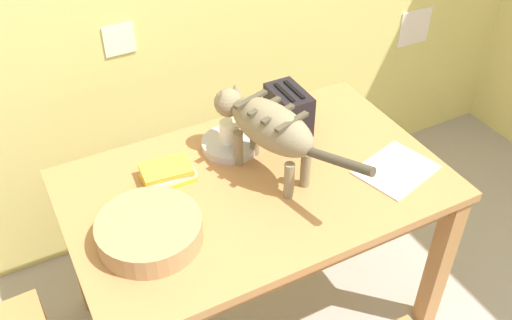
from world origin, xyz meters
TOP-DOWN VIEW (x-y plane):
  - dining_table at (-0.04, 1.26)m, footprint 1.34×0.84m
  - cat at (0.03, 1.29)m, footprint 0.26×0.67m
  - saucer_bowl at (-0.03, 1.48)m, footprint 0.22×0.22m
  - coffee_mug at (-0.03, 1.48)m, footprint 0.12×0.08m
  - magazine at (0.45, 1.08)m, footprint 0.32×0.28m
  - book_stack at (-0.31, 1.42)m, footprint 0.19×0.13m
  - wicker_basket at (-0.46, 1.16)m, footprint 0.33×0.33m
  - toaster at (0.23, 1.49)m, footprint 0.12×0.20m

SIDE VIEW (x-z plane):
  - dining_table at x=-0.04m, z-range 0.28..1.03m
  - magazine at x=0.45m, z-range 0.74..0.75m
  - saucer_bowl at x=-0.03m, z-range 0.74..0.78m
  - book_stack at x=-0.31m, z-range 0.74..0.80m
  - wicker_basket at x=-0.46m, z-range 0.75..0.83m
  - coffee_mug at x=-0.03m, z-range 0.78..0.86m
  - toaster at x=0.23m, z-range 0.74..0.92m
  - cat at x=0.03m, z-range 0.80..1.09m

